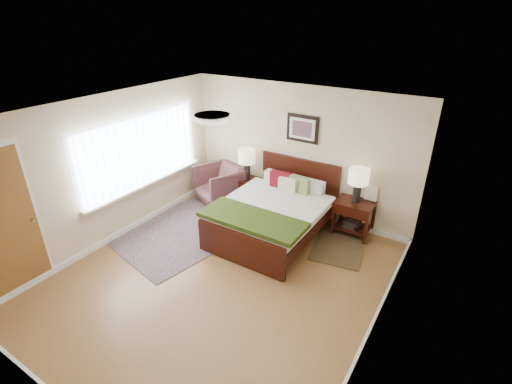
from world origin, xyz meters
TOP-DOWN VIEW (x-y plane):
  - floor at (0.00, 0.00)m, footprint 5.00×5.00m
  - back_wall at (0.00, 2.50)m, footprint 4.50×0.04m
  - front_wall at (0.00, -2.50)m, footprint 4.50×0.04m
  - left_wall at (-2.25, 0.00)m, footprint 0.04×5.00m
  - right_wall at (2.25, 0.00)m, footprint 0.04×5.00m
  - ceiling at (0.00, 0.00)m, footprint 4.50×5.00m
  - window at (-2.20, 0.70)m, footprint 0.11×2.72m
  - door at (-2.23, -1.75)m, footprint 0.06×1.00m
  - ceil_fixture at (0.00, 0.00)m, footprint 0.44×0.44m
  - bed at (0.06, 1.47)m, footprint 1.73×2.09m
  - wall_art at (0.06, 2.47)m, footprint 0.62×0.05m
  - nightstand_left at (-1.02, 2.25)m, footprint 0.46×0.42m
  - nightstand_right at (1.25, 2.26)m, footprint 0.65×0.49m
  - lamp_left at (-1.02, 2.27)m, footprint 0.35×0.35m
  - lamp_right at (1.25, 2.27)m, footprint 0.35×0.35m
  - armchair at (-1.54, 2.00)m, footprint 1.10×1.12m
  - rug_persian at (-1.35, 0.83)m, footprint 2.35×2.96m
  - rug_navy at (1.21, 1.80)m, footprint 1.04×1.37m

SIDE VIEW (x-z plane):
  - floor at x=0.00m, z-range 0.00..0.00m
  - rug_persian at x=-1.35m, z-range 0.00..0.01m
  - rug_navy at x=1.21m, z-range 0.00..0.01m
  - armchair at x=-1.54m, z-range 0.00..0.78m
  - nightstand_right at x=1.25m, z-range 0.07..0.72m
  - nightstand_left at x=-1.02m, z-range 0.16..0.70m
  - bed at x=0.06m, z-range -0.04..1.08m
  - lamp_left at x=-1.02m, z-range 0.68..1.29m
  - door at x=-2.23m, z-range -0.02..2.16m
  - lamp_right at x=1.25m, z-range 0.77..1.38m
  - back_wall at x=0.00m, z-range 0.00..2.50m
  - front_wall at x=0.00m, z-range 0.00..2.50m
  - left_wall at x=-2.25m, z-range 0.00..2.50m
  - right_wall at x=2.25m, z-range 0.00..2.50m
  - window at x=-2.20m, z-range 0.72..2.04m
  - wall_art at x=0.06m, z-range 1.47..1.97m
  - ceil_fixture at x=0.00m, z-range 2.43..2.50m
  - ceiling at x=0.00m, z-range 2.49..2.51m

